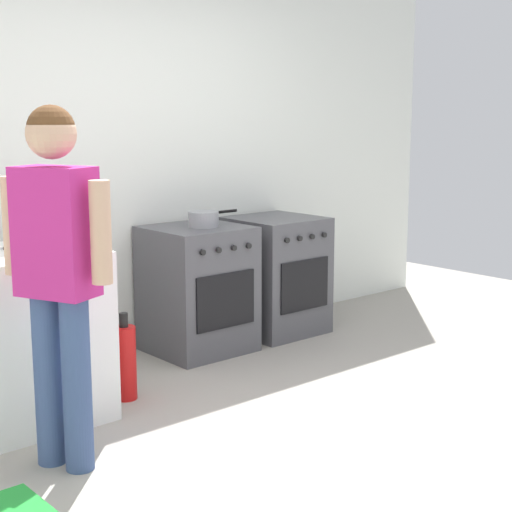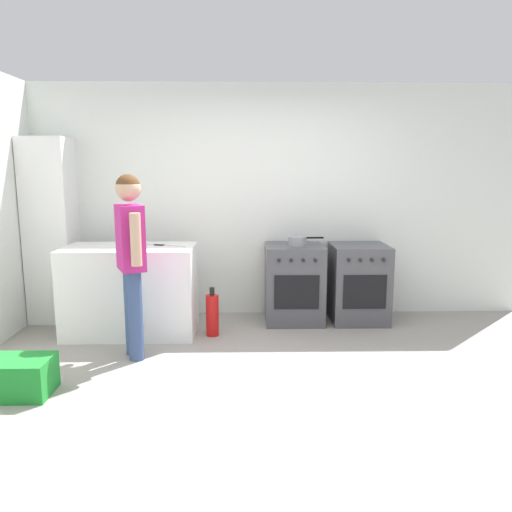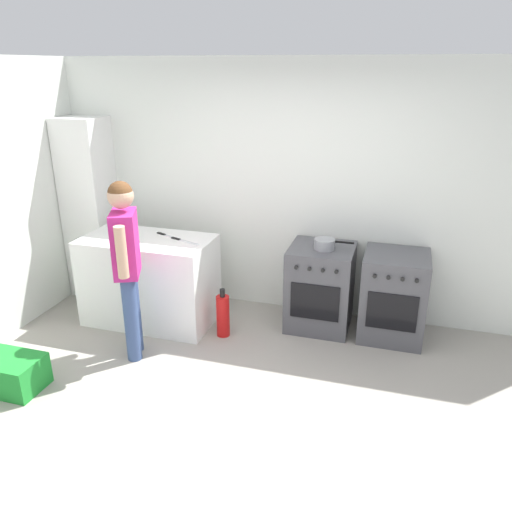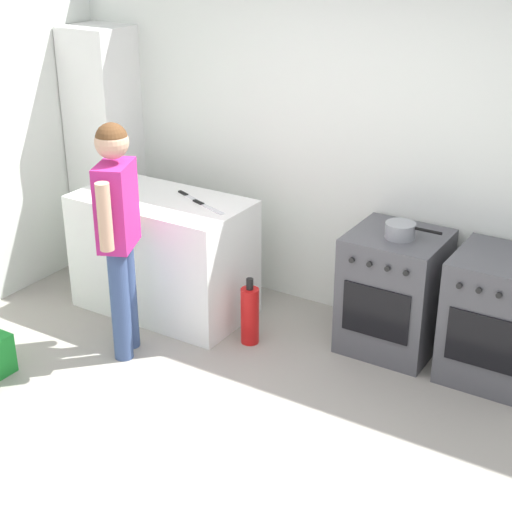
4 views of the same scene
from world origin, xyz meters
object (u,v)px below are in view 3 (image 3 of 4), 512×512
at_px(larder_cabinet, 90,209).
at_px(person, 126,256).
at_px(knife_bread, 184,241).
at_px(fire_extinguisher, 223,315).
at_px(knife_carving, 168,236).
at_px(oven_left, 320,287).
at_px(recycling_crate_lower, 11,373).
at_px(oven_right, 393,296).
at_px(pot, 325,244).

bearing_deg(larder_cabinet, person, -45.49).
height_order(knife_bread, larder_cabinet, larder_cabinet).
bearing_deg(fire_extinguisher, knife_carving, 160.95).
height_order(knife_bread, knife_carving, same).
relative_size(oven_left, larder_cabinet, 0.42).
bearing_deg(knife_carving, recycling_crate_lower, -115.04).
distance_m(knife_bread, fire_extinguisher, 0.83).
distance_m(oven_right, fire_extinguisher, 1.67).
bearing_deg(knife_bread, pot, 12.91).
bearing_deg(knife_carving, person, -90.16).
height_order(knife_carving, recycling_crate_lower, knife_carving).
height_order(knife_bread, fire_extinguisher, knife_bread).
relative_size(oven_left, fire_extinguisher, 1.70).
bearing_deg(person, oven_left, 34.08).
bearing_deg(knife_carving, knife_bread, -23.89).
bearing_deg(pot, recycling_crate_lower, -142.43).
relative_size(knife_bread, larder_cabinet, 0.17).
distance_m(recycling_crate_lower, larder_cabinet, 2.12).
relative_size(knife_carving, larder_cabinet, 0.16).
distance_m(knife_carving, person, 0.79).
height_order(oven_right, pot, pot).
xyz_separation_m(oven_left, oven_right, (0.71, -0.00, -0.00)).
bearing_deg(person, knife_bread, 72.09).
bearing_deg(larder_cabinet, oven_left, -2.20).
bearing_deg(larder_cabinet, knife_carving, -17.45).
distance_m(knife_bread, person, 0.73).
distance_m(pot, larder_cabinet, 2.68).
distance_m(pot, recycling_crate_lower, 2.98).
bearing_deg(oven_right, larder_cabinet, 178.26).
distance_m(knife_bread, knife_carving, 0.24).
bearing_deg(larder_cabinet, knife_bread, -18.54).
distance_m(oven_left, person, 1.93).
xyz_separation_m(oven_left, person, (-1.53, -1.04, 0.55)).
xyz_separation_m(knife_bread, fire_extinguisher, (0.44, -0.13, -0.69)).
bearing_deg(person, recycling_crate_lower, -133.48).
distance_m(pot, person, 1.85).
distance_m(oven_left, oven_right, 0.71).
bearing_deg(knife_carving, larder_cabinet, 162.55).
bearing_deg(oven_left, knife_carving, -170.70).
bearing_deg(fire_extinguisher, pot, 25.91).
height_order(oven_left, recycling_crate_lower, oven_left).
bearing_deg(oven_right, oven_left, 180.00).
bearing_deg(person, fire_extinguisher, 40.16).
bearing_deg(person, oven_right, 24.78).
bearing_deg(oven_left, recycling_crate_lower, -141.43).
bearing_deg(fire_extinguisher, recycling_crate_lower, -136.36).
bearing_deg(oven_right, pot, -176.56).
distance_m(fire_extinguisher, recycling_crate_lower, 1.91).
bearing_deg(oven_left, oven_right, -0.00).
height_order(knife_carving, larder_cabinet, larder_cabinet).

